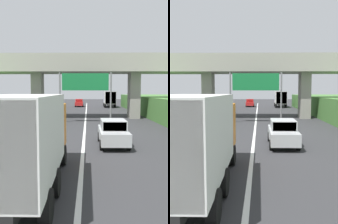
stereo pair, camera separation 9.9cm
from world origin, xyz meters
TOP-DOWN VIEW (x-y plane):
  - lane_centre_stripe at (0.00, 23.91)m, footprint 0.20×87.81m
  - overpass_bridge at (0.00, 29.88)m, footprint 40.00×4.80m
  - overhead_highway_sign at (0.00, 25.23)m, footprint 5.88×0.18m
  - truck_blue at (5.02, 50.88)m, footprint 2.44×7.30m
  - truck_orange at (-1.90, 7.27)m, footprint 2.44×7.30m
  - car_red at (-1.68, 52.15)m, footprint 1.86×4.10m
  - car_silver at (1.94, 14.18)m, footprint 1.86×4.10m

SIDE VIEW (x-z plane):
  - lane_centre_stripe at x=0.00m, z-range 0.00..0.01m
  - car_red at x=-1.68m, z-range 0.00..1.72m
  - car_silver at x=1.94m, z-range 0.00..1.72m
  - truck_blue at x=5.02m, z-range 0.21..3.65m
  - truck_orange at x=-1.90m, z-range 0.21..3.65m
  - overhead_highway_sign at x=0.00m, z-range 1.37..6.99m
  - overpass_bridge at x=0.00m, z-range 2.11..10.23m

